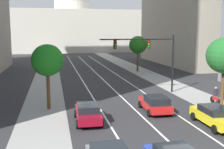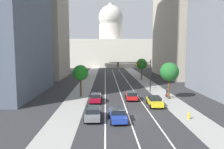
{
  "view_description": "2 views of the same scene",
  "coord_description": "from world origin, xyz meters",
  "px_view_note": "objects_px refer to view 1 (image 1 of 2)",
  "views": [
    {
      "loc": [
        -7.18,
        -13.52,
        7.05
      ],
      "look_at": [
        -0.21,
        20.32,
        1.89
      ],
      "focal_mm": 46.11,
      "sensor_mm": 36.0,
      "label": 1
    },
    {
      "loc": [
        -3.05,
        -27.79,
        8.65
      ],
      "look_at": [
        -1.33,
        28.23,
        2.47
      ],
      "focal_mm": 34.99,
      "sensor_mm": 36.0,
      "label": 2
    }
  ],
  "objects_px": {
    "car_red": "(155,103)",
    "street_tree_near_left": "(47,61)",
    "car_yellow": "(215,116)",
    "cyclist": "(216,96)",
    "capitol_building": "(72,23)",
    "traffic_signal_mast": "(150,51)",
    "street_tree_near_right": "(224,56)",
    "car_crimson": "(88,113)",
    "street_tree_far_right": "(138,45)"
  },
  "relations": [
    {
      "from": "car_red",
      "to": "street_tree_near_left",
      "type": "relative_size",
      "value": 0.75
    },
    {
      "from": "car_yellow",
      "to": "cyclist",
      "type": "height_order",
      "value": "cyclist"
    },
    {
      "from": "capitol_building",
      "to": "traffic_signal_mast",
      "type": "relative_size",
      "value": 5.93
    },
    {
      "from": "traffic_signal_mast",
      "to": "street_tree_near_right",
      "type": "xyz_separation_m",
      "value": [
        4.55,
        -7.44,
        -0.0
      ]
    },
    {
      "from": "cyclist",
      "to": "street_tree_near_right",
      "type": "bearing_deg",
      "value": 175.05
    },
    {
      "from": "capitol_building",
      "to": "traffic_signal_mast",
      "type": "height_order",
      "value": "capitol_building"
    },
    {
      "from": "cyclist",
      "to": "street_tree_near_right",
      "type": "distance_m",
      "value": 4.17
    },
    {
      "from": "street_tree_near_left",
      "to": "car_yellow",
      "type": "bearing_deg",
      "value": -31.26
    },
    {
      "from": "car_crimson",
      "to": "street_tree_near_left",
      "type": "distance_m",
      "value": 6.72
    },
    {
      "from": "car_crimson",
      "to": "street_tree_near_left",
      "type": "xyz_separation_m",
      "value": [
        -3.05,
        4.71,
        3.7
      ]
    },
    {
      "from": "street_tree_far_right",
      "to": "street_tree_near_right",
      "type": "bearing_deg",
      "value": -88.33
    },
    {
      "from": "traffic_signal_mast",
      "to": "street_tree_far_right",
      "type": "distance_m",
      "value": 18.1
    },
    {
      "from": "traffic_signal_mast",
      "to": "cyclist",
      "type": "distance_m",
      "value": 8.77
    },
    {
      "from": "traffic_signal_mast",
      "to": "cyclist",
      "type": "xyz_separation_m",
      "value": [
        4.6,
        -6.29,
        -4.01
      ]
    },
    {
      "from": "street_tree_near_left",
      "to": "cyclist",
      "type": "bearing_deg",
      "value": -5.36
    },
    {
      "from": "street_tree_near_right",
      "to": "car_yellow",
      "type": "bearing_deg",
      "value": -127.0
    },
    {
      "from": "cyclist",
      "to": "street_tree_far_right",
      "type": "height_order",
      "value": "street_tree_far_right"
    },
    {
      "from": "capitol_building",
      "to": "street_tree_far_right",
      "type": "relative_size",
      "value": 8.18
    },
    {
      "from": "street_tree_near_right",
      "to": "street_tree_near_left",
      "type": "xyz_separation_m",
      "value": [
        -15.96,
        2.65,
        -0.39
      ]
    },
    {
      "from": "car_red",
      "to": "street_tree_far_right",
      "type": "xyz_separation_m",
      "value": [
        6.01,
        25.49,
        3.94
      ]
    },
    {
      "from": "capitol_building",
      "to": "street_tree_near_left",
      "type": "distance_m",
      "value": 80.45
    },
    {
      "from": "capitol_building",
      "to": "street_tree_near_left",
      "type": "xyz_separation_m",
      "value": [
        -7.69,
        -79.89,
        -5.52
      ]
    },
    {
      "from": "traffic_signal_mast",
      "to": "capitol_building",
      "type": "bearing_deg",
      "value": 92.84
    },
    {
      "from": "street_tree_far_right",
      "to": "traffic_signal_mast",
      "type": "bearing_deg",
      "value": -102.18
    },
    {
      "from": "car_crimson",
      "to": "cyclist",
      "type": "xyz_separation_m",
      "value": [
        12.96,
        3.2,
        0.08
      ]
    },
    {
      "from": "car_red",
      "to": "cyclist",
      "type": "xyz_separation_m",
      "value": [
        6.79,
        1.51,
        0.07
      ]
    },
    {
      "from": "street_tree_far_right",
      "to": "street_tree_near_left",
      "type": "height_order",
      "value": "street_tree_far_right"
    },
    {
      "from": "capitol_building",
      "to": "car_yellow",
      "type": "xyz_separation_m",
      "value": [
        4.63,
        -87.37,
        -9.21
      ]
    },
    {
      "from": "traffic_signal_mast",
      "to": "street_tree_far_right",
      "type": "height_order",
      "value": "traffic_signal_mast"
    },
    {
      "from": "capitol_building",
      "to": "car_yellow",
      "type": "height_order",
      "value": "capitol_building"
    },
    {
      "from": "capitol_building",
      "to": "car_crimson",
      "type": "bearing_deg",
      "value": -93.14
    },
    {
      "from": "street_tree_near_left",
      "to": "car_red",
      "type": "bearing_deg",
      "value": -18.08
    },
    {
      "from": "traffic_signal_mast",
      "to": "street_tree_far_right",
      "type": "relative_size",
      "value": 1.38
    },
    {
      "from": "capitol_building",
      "to": "traffic_signal_mast",
      "type": "bearing_deg",
      "value": -87.16
    },
    {
      "from": "car_yellow",
      "to": "street_tree_near_left",
      "type": "relative_size",
      "value": 0.8
    },
    {
      "from": "car_red",
      "to": "street_tree_near_right",
      "type": "xyz_separation_m",
      "value": [
        6.74,
        0.37,
        4.07
      ]
    },
    {
      "from": "car_yellow",
      "to": "street_tree_far_right",
      "type": "xyz_separation_m",
      "value": [
        2.91,
        29.96,
        3.94
      ]
    },
    {
      "from": "car_yellow",
      "to": "car_red",
      "type": "distance_m",
      "value": 5.44
    },
    {
      "from": "car_red",
      "to": "street_tree_far_right",
      "type": "height_order",
      "value": "street_tree_far_right"
    },
    {
      "from": "cyclist",
      "to": "street_tree_near_right",
      "type": "relative_size",
      "value": 0.26
    },
    {
      "from": "cyclist",
      "to": "car_yellow",
      "type": "bearing_deg",
      "value": 145.89
    },
    {
      "from": "cyclist",
      "to": "street_tree_near_right",
      "type": "xyz_separation_m",
      "value": [
        -0.05,
        -1.14,
        4.01
      ]
    },
    {
      "from": "cyclist",
      "to": "capitol_building",
      "type": "bearing_deg",
      "value": 3.45
    },
    {
      "from": "car_red",
      "to": "cyclist",
      "type": "bearing_deg",
      "value": -75.05
    },
    {
      "from": "traffic_signal_mast",
      "to": "car_yellow",
      "type": "bearing_deg",
      "value": -85.75
    },
    {
      "from": "street_tree_near_right",
      "to": "street_tree_near_left",
      "type": "height_order",
      "value": "street_tree_near_right"
    },
    {
      "from": "capitol_building",
      "to": "cyclist",
      "type": "xyz_separation_m",
      "value": [
        8.33,
        -81.4,
        -9.14
      ]
    },
    {
      "from": "car_yellow",
      "to": "traffic_signal_mast",
      "type": "xyz_separation_m",
      "value": [
        -0.91,
        12.27,
        4.08
      ]
    },
    {
      "from": "car_crimson",
      "to": "street_tree_near_right",
      "type": "bearing_deg",
      "value": -79.35
    },
    {
      "from": "street_tree_far_right",
      "to": "street_tree_near_right",
      "type": "distance_m",
      "value": 25.14
    }
  ]
}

